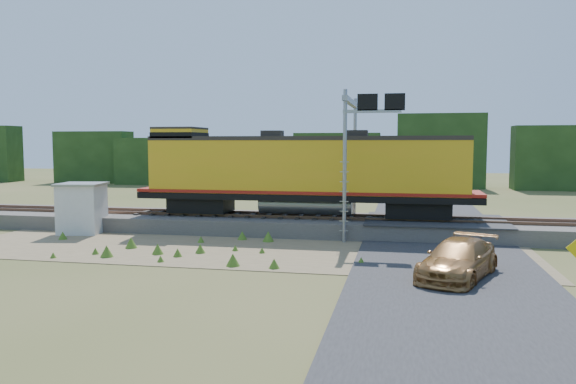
% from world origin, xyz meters
% --- Properties ---
extents(ground, '(140.00, 140.00, 0.00)m').
position_xyz_m(ground, '(0.00, 0.00, 0.00)').
color(ground, '#475123').
rests_on(ground, ground).
extents(ballast, '(70.00, 5.00, 0.80)m').
position_xyz_m(ballast, '(0.00, 6.00, 0.40)').
color(ballast, slate).
rests_on(ballast, ground).
extents(rails, '(70.00, 1.54, 0.16)m').
position_xyz_m(rails, '(0.00, 6.00, 0.88)').
color(rails, brown).
rests_on(rails, ballast).
extents(dirt_shoulder, '(26.00, 8.00, 0.03)m').
position_xyz_m(dirt_shoulder, '(-2.00, 0.50, 0.01)').
color(dirt_shoulder, '#8C7754').
rests_on(dirt_shoulder, ground).
extents(road, '(7.00, 66.00, 0.86)m').
position_xyz_m(road, '(7.00, 0.74, 0.09)').
color(road, '#38383A').
rests_on(road, ground).
extents(tree_line_north, '(130.00, 3.00, 6.50)m').
position_xyz_m(tree_line_north, '(0.00, 38.00, 3.07)').
color(tree_line_north, '#1D3814').
rests_on(tree_line_north, ground).
extents(weed_clumps, '(15.00, 6.20, 0.56)m').
position_xyz_m(weed_clumps, '(-3.50, 0.10, 0.00)').
color(weed_clumps, '#486F1F').
rests_on(weed_clumps, ground).
extents(locomotive, '(18.01, 2.75, 4.65)m').
position_xyz_m(locomotive, '(0.01, 6.00, 3.25)').
color(locomotive, black).
rests_on(locomotive, rails).
extents(shed, '(2.60, 2.60, 2.66)m').
position_xyz_m(shed, '(-11.16, 3.23, 1.34)').
color(shed, silver).
rests_on(shed, ground).
extents(signal_gantry, '(2.87, 6.20, 7.25)m').
position_xyz_m(signal_gantry, '(3.00, 5.33, 5.43)').
color(signal_gantry, gray).
rests_on(signal_gantry, ground).
extents(car, '(3.52, 5.07, 1.36)m').
position_xyz_m(car, '(7.28, -3.15, 0.68)').
color(car, '#A2713C').
rests_on(car, ground).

